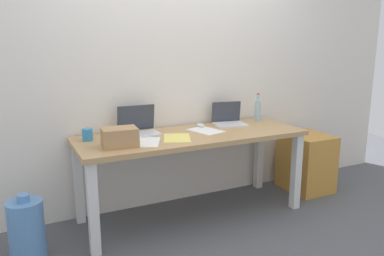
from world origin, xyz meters
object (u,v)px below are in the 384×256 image
at_px(laptop_right, 229,120).
at_px(cardboard_box, 120,137).
at_px(computer_mouse, 200,125).
at_px(filing_cabinet, 306,162).
at_px(desk, 192,145).
at_px(beer_bottle, 258,110).
at_px(laptop_left, 138,128).
at_px(coffee_mug, 87,135).
at_px(water_cooler_jug, 27,230).

bearing_deg(laptop_right, cardboard_box, -165.00).
relative_size(computer_mouse, filing_cabinet, 0.17).
height_order(computer_mouse, cardboard_box, cardboard_box).
distance_m(desk, computer_mouse, 0.30).
bearing_deg(beer_bottle, laptop_left, -179.80).
bearing_deg(beer_bottle, cardboard_box, -167.87).
bearing_deg(coffee_mug, laptop_right, 0.84).
bearing_deg(laptop_right, beer_bottle, 2.06).
relative_size(laptop_right, beer_bottle, 1.16).
xyz_separation_m(desk, water_cooler_jug, (-1.34, -0.12, -0.42)).
xyz_separation_m(computer_mouse, filing_cabinet, (1.13, -0.18, -0.46)).
height_order(desk, beer_bottle, beer_bottle).
height_order(laptop_left, cardboard_box, laptop_left).
xyz_separation_m(cardboard_box, coffee_mug, (-0.18, 0.28, -0.02)).
bearing_deg(laptop_right, laptop_left, 179.50).
height_order(desk, computer_mouse, computer_mouse).
height_order(laptop_right, filing_cabinet, laptop_right).
bearing_deg(cardboard_box, beer_bottle, 12.13).
distance_m(laptop_left, filing_cabinet, 1.79).
bearing_deg(filing_cabinet, laptop_left, 174.72).
distance_m(laptop_left, water_cooler_jug, 1.13).
bearing_deg(coffee_mug, laptop_left, 3.60).
xyz_separation_m(laptop_left, filing_cabinet, (1.72, -0.16, -0.49)).
bearing_deg(water_cooler_jug, laptop_left, 18.41).
relative_size(laptop_right, coffee_mug, 3.34).
relative_size(laptop_left, coffee_mug, 3.45).
bearing_deg(computer_mouse, cardboard_box, -167.58).
relative_size(beer_bottle, filing_cabinet, 0.47).
bearing_deg(computer_mouse, water_cooler_jug, -176.79).
bearing_deg(laptop_left, water_cooler_jug, -161.59).
bearing_deg(cardboard_box, laptop_left, 51.41).
height_order(desk, laptop_right, laptop_right).
xyz_separation_m(cardboard_box, water_cooler_jug, (-0.68, -0.00, -0.58)).
height_order(laptop_left, filing_cabinet, laptop_left).
distance_m(desk, laptop_left, 0.47).
bearing_deg(computer_mouse, laptop_right, -14.59).
bearing_deg(laptop_left, filing_cabinet, -5.28).
height_order(desk, coffee_mug, coffee_mug).
bearing_deg(beer_bottle, filing_cabinet, -17.74).
height_order(desk, water_cooler_jug, desk).
height_order(cardboard_box, coffee_mug, cardboard_box).
bearing_deg(filing_cabinet, desk, -178.88).
bearing_deg(coffee_mug, computer_mouse, 2.64).
xyz_separation_m(desk, laptop_left, (-0.41, 0.18, 0.15)).
distance_m(cardboard_box, filing_cabinet, 2.03).
xyz_separation_m(laptop_right, cardboard_box, (-1.12, -0.30, 0.03)).
relative_size(cardboard_box, filing_cabinet, 0.44).
bearing_deg(desk, beer_bottle, 13.27).
distance_m(coffee_mug, water_cooler_jug, 0.81).
bearing_deg(cardboard_box, water_cooler_jug, -179.90).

